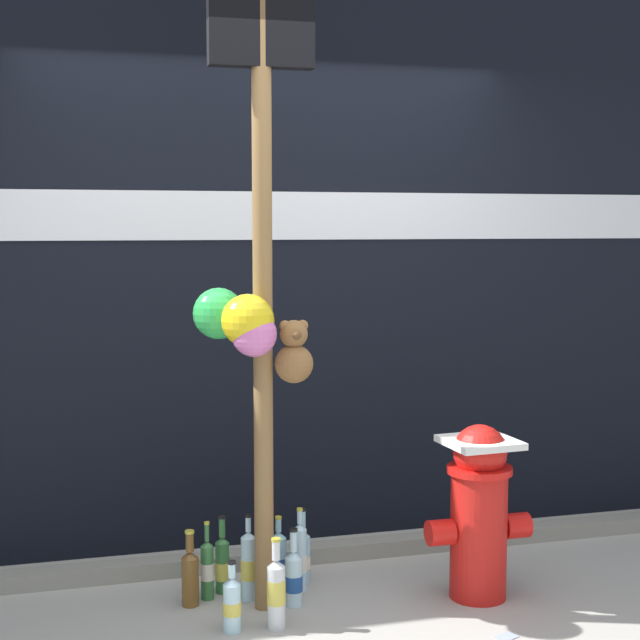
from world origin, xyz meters
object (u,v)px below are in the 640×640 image
bottle_3 (300,557)px  bottle_4 (248,566)px  memorial_post (255,265)px  bottle_0 (294,577)px  fire_hydrant (479,508)px  bottle_6 (222,564)px  bottle_7 (276,591)px  bottle_5 (232,604)px  bottle_9 (302,555)px  bottle_1 (190,575)px  bottle_2 (207,569)px  bottle_8 (279,559)px

bottle_3 → bottle_4: (-0.25, -0.05, 0.00)m
memorial_post → bottle_3: memorial_post is taller
bottle_0 → bottle_3: (0.07, 0.17, 0.03)m
fire_hydrant → bottle_6: size_ratio=2.20×
memorial_post → fire_hydrant: size_ratio=3.40×
memorial_post → bottle_7: 1.35m
bottle_5 → bottle_9: size_ratio=0.86×
bottle_6 → bottle_9: size_ratio=1.02×
bottle_1 → bottle_6: (0.16, 0.11, -0.00)m
fire_hydrant → bottle_4: 1.06m
bottle_2 → bottle_7: (0.23, -0.38, 0.02)m
fire_hydrant → bottle_6: fire_hydrant is taller
memorial_post → bottle_9: memorial_post is taller
fire_hydrant → bottle_8: size_ratio=2.41×
bottle_0 → bottle_7: bottle_7 is taller
bottle_4 → memorial_post: bearing=-83.9°
bottle_5 → bottle_4: bearing=67.4°
fire_hydrant → bottle_6: bearing=161.9°
bottle_2 → bottle_9: bottle_2 is taller
bottle_0 → bottle_7: size_ratio=0.90×
bottle_3 → bottle_5: bearing=-135.9°
memorial_post → bottle_2: memorial_post is taller
bottle_5 → fire_hydrant: bearing=3.7°
bottle_4 → bottle_6: 0.15m
bottle_1 → bottle_9: bottle_9 is taller
bottle_1 → bottle_5: 0.35m
bottle_4 → bottle_0: bearing=-32.2°
fire_hydrant → bottle_0: size_ratio=2.27×
bottle_3 → bottle_9: bearing=69.5°
bottle_5 → bottle_6: size_ratio=0.84×
memorial_post → bottle_0: bearing=3.7°
bottle_8 → memorial_post: bearing=-120.9°
bottle_3 → bottle_6: size_ratio=1.07×
bottle_7 → bottle_9: 0.54m
bottle_3 → fire_hydrant: bearing=-21.5°
bottle_2 → bottle_5: size_ratio=1.18×
fire_hydrant → bottle_7: size_ratio=2.06×
bottle_0 → bottle_1: 0.45m
bottle_9 → bottle_3: bearing=-110.5°
bottle_7 → bottle_8: bearing=75.9°
bottle_0 → bottle_5: size_ratio=1.15×
bottle_3 → bottle_6: bearing=169.8°
bottle_6 → bottle_9: 0.39m
bottle_0 → bottle_2: bottle_2 is taller
fire_hydrant → bottle_3: bearing=158.5°
fire_hydrant → bottle_0: fire_hydrant is taller
memorial_post → bottle_4: (-0.01, 0.12, -1.34)m
bottle_0 → bottle_5: 0.37m
bottle_1 → bottle_3: 0.51m
bottle_8 → bottle_9: size_ratio=0.94×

